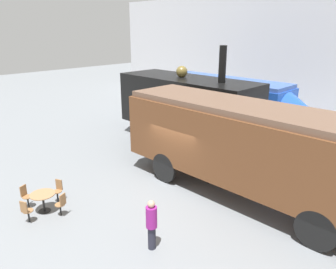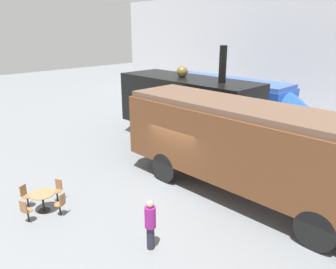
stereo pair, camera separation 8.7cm
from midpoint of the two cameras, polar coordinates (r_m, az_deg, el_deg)
name	(u,v)px [view 1 (the left image)]	position (r m, az deg, el deg)	size (l,w,h in m)	color
ground_plane	(178,183)	(14.38, 1.64, -8.41)	(80.00, 80.00, 0.00)	gray
backdrop_wall	(328,55)	(26.37, 25.94, 12.28)	(44.00, 0.15, 9.00)	silver
streamlined_locomotive	(233,101)	(21.74, 11.16, 5.81)	(10.93, 2.59, 3.24)	blue
steam_locomotive	(187,103)	(18.68, 3.18, 5.42)	(8.43, 2.89, 5.59)	black
passenger_coach_wooden	(249,144)	(12.72, 13.73, -1.53)	(10.81, 2.79, 3.73)	brown
cafe_table_near	(43,197)	(12.93, -21.15, -10.18)	(0.89, 0.89, 0.71)	black
cafe_chair_0	(26,195)	(13.49, -23.73, -9.58)	(0.40, 0.38, 0.87)	black
cafe_chair_1	(26,210)	(12.46, -23.67, -11.95)	(0.38, 0.40, 0.87)	black
cafe_chair_2	(61,203)	(12.46, -18.27, -11.28)	(0.40, 0.38, 0.87)	black
cafe_chair_3	(58,189)	(13.48, -18.78, -8.96)	(0.38, 0.40, 0.87)	black
visitor_person	(152,223)	(10.13, -3.14, -15.14)	(0.34, 0.34, 1.64)	#262633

